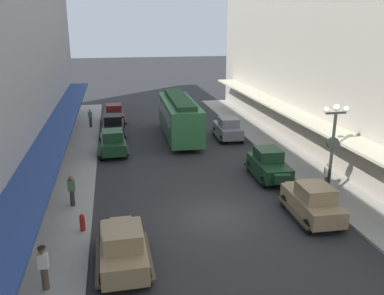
{
  "coord_description": "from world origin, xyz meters",
  "views": [
    {
      "loc": [
        -4.66,
        -17.41,
        9.19
      ],
      "look_at": [
        0.0,
        6.0,
        1.8
      ],
      "focal_mm": 37.56,
      "sensor_mm": 36.0,
      "label": 1
    }
  ],
  "objects_px": {
    "parked_car_1": "(269,164)",
    "parked_car_4": "(123,246)",
    "parked_car_0": "(228,128)",
    "pedestrian_1": "(90,118)",
    "parked_car_2": "(114,114)",
    "pedestrian_3": "(44,267)",
    "lamp_post_with_clock": "(332,148)",
    "parked_car_6": "(113,142)",
    "pedestrian_0": "(327,176)",
    "parked_car_3": "(113,126)",
    "parked_car_5": "(312,201)",
    "fire_hydrant": "(82,222)",
    "pedestrian_2": "(72,191)",
    "streetcar": "(179,116)"
  },
  "relations": [
    {
      "from": "fire_hydrant",
      "to": "parked_car_4",
      "type": "bearing_deg",
      "value": -60.55
    },
    {
      "from": "parked_car_4",
      "to": "pedestrian_0",
      "type": "distance_m",
      "value": 12.6
    },
    {
      "from": "parked_car_2",
      "to": "pedestrian_1",
      "type": "distance_m",
      "value": 2.61
    },
    {
      "from": "parked_car_6",
      "to": "pedestrian_2",
      "type": "bearing_deg",
      "value": -103.79
    },
    {
      "from": "parked_car_4",
      "to": "fire_hydrant",
      "type": "height_order",
      "value": "parked_car_4"
    },
    {
      "from": "lamp_post_with_clock",
      "to": "pedestrian_2",
      "type": "distance_m",
      "value": 13.67
    },
    {
      "from": "parked_car_1",
      "to": "parked_car_2",
      "type": "distance_m",
      "value": 18.65
    },
    {
      "from": "parked_car_2",
      "to": "pedestrian_1",
      "type": "bearing_deg",
      "value": -144.91
    },
    {
      "from": "pedestrian_1",
      "to": "pedestrian_0",
      "type": "bearing_deg",
      "value": -52.03
    },
    {
      "from": "pedestrian_0",
      "to": "pedestrian_1",
      "type": "bearing_deg",
      "value": 127.97
    },
    {
      "from": "pedestrian_0",
      "to": "pedestrian_2",
      "type": "distance_m",
      "value": 13.92
    },
    {
      "from": "parked_car_4",
      "to": "fire_hydrant",
      "type": "relative_size",
      "value": 5.22
    },
    {
      "from": "parked_car_4",
      "to": "pedestrian_1",
      "type": "distance_m",
      "value": 22.76
    },
    {
      "from": "parked_car_4",
      "to": "pedestrian_2",
      "type": "distance_m",
      "value": 6.35
    },
    {
      "from": "lamp_post_with_clock",
      "to": "pedestrian_0",
      "type": "xyz_separation_m",
      "value": [
        0.49,
        1.0,
        -2.0
      ]
    },
    {
      "from": "parked_car_1",
      "to": "parked_car_4",
      "type": "bearing_deg",
      "value": -139.09
    },
    {
      "from": "parked_car_0",
      "to": "lamp_post_with_clock",
      "type": "relative_size",
      "value": 0.83
    },
    {
      "from": "parked_car_0",
      "to": "lamp_post_with_clock",
      "type": "height_order",
      "value": "lamp_post_with_clock"
    },
    {
      "from": "parked_car_4",
      "to": "pedestrian_1",
      "type": "relative_size",
      "value": 2.61
    },
    {
      "from": "pedestrian_3",
      "to": "parked_car_2",
      "type": "bearing_deg",
      "value": 83.78
    },
    {
      "from": "parked_car_1",
      "to": "pedestrian_0",
      "type": "xyz_separation_m",
      "value": [
        2.36,
        -2.77,
        0.05
      ]
    },
    {
      "from": "fire_hydrant",
      "to": "pedestrian_1",
      "type": "bearing_deg",
      "value": 91.24
    },
    {
      "from": "parked_car_2",
      "to": "parked_car_6",
      "type": "height_order",
      "value": "same"
    },
    {
      "from": "parked_car_1",
      "to": "parked_car_4",
      "type": "xyz_separation_m",
      "value": [
        -9.14,
        -7.92,
        0.0
      ]
    },
    {
      "from": "parked_car_2",
      "to": "parked_car_5",
      "type": "distance_m",
      "value": 23.63
    },
    {
      "from": "pedestrian_0",
      "to": "pedestrian_3",
      "type": "bearing_deg",
      "value": -156.65
    },
    {
      "from": "lamp_post_with_clock",
      "to": "pedestrian_3",
      "type": "height_order",
      "value": "lamp_post_with_clock"
    },
    {
      "from": "parked_car_4",
      "to": "fire_hydrant",
      "type": "bearing_deg",
      "value": 119.45
    },
    {
      "from": "parked_car_3",
      "to": "parked_car_4",
      "type": "xyz_separation_m",
      "value": [
        0.15,
        -19.45,
        0.0
      ]
    },
    {
      "from": "parked_car_1",
      "to": "parked_car_2",
      "type": "xyz_separation_m",
      "value": [
        -9.17,
        16.24,
        0.0
      ]
    },
    {
      "from": "parked_car_2",
      "to": "parked_car_5",
      "type": "height_order",
      "value": "same"
    },
    {
      "from": "parked_car_0",
      "to": "fire_hydrant",
      "type": "relative_size",
      "value": 5.25
    },
    {
      "from": "parked_car_3",
      "to": "pedestrian_3",
      "type": "bearing_deg",
      "value": -97.31
    },
    {
      "from": "parked_car_0",
      "to": "pedestrian_1",
      "type": "height_order",
      "value": "parked_car_0"
    },
    {
      "from": "streetcar",
      "to": "parked_car_2",
      "type": "bearing_deg",
      "value": 131.18
    },
    {
      "from": "pedestrian_2",
      "to": "parked_car_5",
      "type": "bearing_deg",
      "value": -16.73
    },
    {
      "from": "parked_car_2",
      "to": "pedestrian_3",
      "type": "distance_m",
      "value": 25.31
    },
    {
      "from": "parked_car_2",
      "to": "parked_car_0",
      "type": "bearing_deg",
      "value": -38.29
    },
    {
      "from": "pedestrian_3",
      "to": "parked_car_4",
      "type": "bearing_deg",
      "value": 19.96
    },
    {
      "from": "parked_car_3",
      "to": "parked_car_6",
      "type": "relative_size",
      "value": 1.0
    },
    {
      "from": "parked_car_1",
      "to": "pedestrian_2",
      "type": "xyz_separation_m",
      "value": [
        -11.54,
        -2.04,
        0.05
      ]
    },
    {
      "from": "parked_car_6",
      "to": "pedestrian_0",
      "type": "xyz_separation_m",
      "value": [
        11.73,
        -9.55,
        0.05
      ]
    },
    {
      "from": "parked_car_0",
      "to": "pedestrian_3",
      "type": "relative_size",
      "value": 2.58
    },
    {
      "from": "parked_car_3",
      "to": "pedestrian_1",
      "type": "relative_size",
      "value": 2.63
    },
    {
      "from": "parked_car_4",
      "to": "streetcar",
      "type": "distance_m",
      "value": 18.87
    },
    {
      "from": "parked_car_4",
      "to": "streetcar",
      "type": "xyz_separation_m",
      "value": [
        5.27,
        18.1,
        0.96
      ]
    },
    {
      "from": "parked_car_5",
      "to": "pedestrian_3",
      "type": "relative_size",
      "value": 2.57
    },
    {
      "from": "parked_car_3",
      "to": "fire_hydrant",
      "type": "bearing_deg",
      "value": -95.55
    },
    {
      "from": "streetcar",
      "to": "pedestrian_1",
      "type": "height_order",
      "value": "streetcar"
    },
    {
      "from": "parked_car_0",
      "to": "parked_car_5",
      "type": "bearing_deg",
      "value": -89.79
    }
  ]
}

